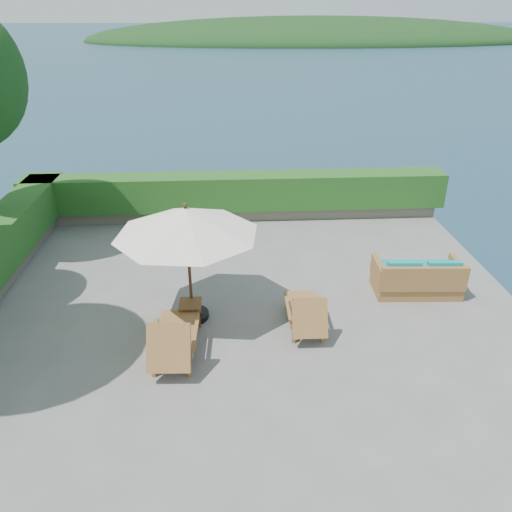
{
  "coord_description": "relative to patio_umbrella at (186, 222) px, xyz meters",
  "views": [
    {
      "loc": [
        -0.26,
        -8.47,
        5.78
      ],
      "look_at": [
        0.3,
        0.8,
        1.1
      ],
      "focal_mm": 35.0,
      "sensor_mm": 36.0,
      "label": 1
    }
  ],
  "objects": [
    {
      "name": "ground",
      "position": [
        1.05,
        -0.24,
        -2.13
      ],
      "size": [
        12.0,
        12.0,
        0.0
      ],
      "primitive_type": "plane",
      "color": "gray",
      "rests_on": "ground"
    },
    {
      "name": "foundation",
      "position": [
        1.05,
        -0.24,
        -3.68
      ],
      "size": [
        12.0,
        12.0,
        3.0
      ],
      "primitive_type": "cube",
      "color": "#5E564A",
      "rests_on": "ocean"
    },
    {
      "name": "ocean",
      "position": [
        1.05,
        -0.24,
        -5.13
      ],
      "size": [
        600.0,
        600.0,
        0.0
      ],
      "primitive_type": "plane",
      "color": "#153142",
      "rests_on": "ground"
    },
    {
      "name": "offshore_island",
      "position": [
        26.05,
        139.76,
        -5.13
      ],
      "size": [
        126.0,
        57.6,
        12.6
      ],
      "primitive_type": "ellipsoid",
      "color": "black",
      "rests_on": "ocean"
    },
    {
      "name": "planter_wall_far",
      "position": [
        1.05,
        5.36,
        -1.95
      ],
      "size": [
        12.0,
        0.6,
        0.36
      ],
      "primitive_type": "cube",
      "color": "slate",
      "rests_on": "ground"
    },
    {
      "name": "hedge_far",
      "position": [
        1.05,
        5.36,
        -1.28
      ],
      "size": [
        12.4,
        0.9,
        1.0
      ],
      "primitive_type": "cube",
      "color": "#164D18",
      "rests_on": "planter_wall_far"
    },
    {
      "name": "patio_umbrella",
      "position": [
        0.0,
        0.0,
        0.0
      ],
      "size": [
        3.45,
        3.45,
        2.52
      ],
      "rotation": [
        0.0,
        0.0,
        0.26
      ],
      "color": "black",
      "rests_on": "ground"
    },
    {
      "name": "lounge_left",
      "position": [
        -0.24,
        -1.32,
        -1.7
      ],
      "size": [
        0.87,
        1.83,
        1.04
      ],
      "rotation": [
        0.0,
        0.0,
        -0.05
      ],
      "color": "#935835",
      "rests_on": "ground"
    },
    {
      "name": "lounge_right",
      "position": [
        2.26,
        -0.54,
        -1.74
      ],
      "size": [
        0.75,
        1.62,
        0.93
      ],
      "rotation": [
        0.0,
        0.0,
        -0.01
      ],
      "color": "#935835",
      "rests_on": "ground"
    },
    {
      "name": "side_table",
      "position": [
        -0.01,
        -0.19,
        -1.74
      ],
      "size": [
        0.45,
        0.45,
        0.47
      ],
      "rotation": [
        0.0,
        0.0,
        -0.01
      ],
      "color": "brown",
      "rests_on": "ground"
    },
    {
      "name": "wicker_loveseat",
      "position": [
        4.95,
        0.68,
        -1.77
      ],
      "size": [
        1.94,
        1.06,
        0.93
      ],
      "rotation": [
        0.0,
        0.0,
        -0.05
      ],
      "color": "#935835",
      "rests_on": "ground"
    }
  ]
}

